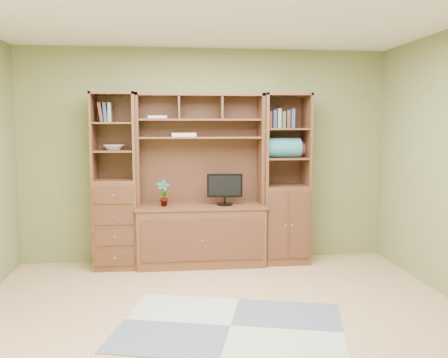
{
  "coord_description": "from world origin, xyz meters",
  "views": [
    {
      "loc": [
        -0.41,
        -3.83,
        1.68
      ],
      "look_at": [
        0.14,
        1.2,
        1.1
      ],
      "focal_mm": 38.0,
      "sensor_mm": 36.0,
      "label": 1
    }
  ],
  "objects": [
    {
      "name": "left_tower",
      "position": [
        -1.08,
        1.77,
        1.02
      ],
      "size": [
        0.5,
        0.45,
        2.05
      ],
      "primitive_type": "cube",
      "color": "#55301D",
      "rests_on": "ground"
    },
    {
      "name": "blanket_teal",
      "position": [
        0.91,
        1.73,
        1.41
      ],
      "size": [
        0.41,
        0.23,
        0.23
      ],
      "primitive_type": "cube",
      "color": "#2B6871",
      "rests_on": "right_tower"
    },
    {
      "name": "rug",
      "position": [
        0.06,
        -0.07,
        0.01
      ],
      "size": [
        2.1,
        1.66,
        0.01
      ],
      "primitive_type": "cube",
      "rotation": [
        0.0,
        0.0,
        -0.26
      ],
      "color": "gray",
      "rests_on": "ground"
    },
    {
      "name": "right_tower",
      "position": [
        0.95,
        1.77,
        1.02
      ],
      "size": [
        0.55,
        0.45,
        2.05
      ],
      "primitive_type": "cube",
      "color": "#55301D",
      "rests_on": "ground"
    },
    {
      "name": "bowl",
      "position": [
        -1.09,
        1.77,
        1.42
      ],
      "size": [
        0.24,
        0.24,
        0.06
      ],
      "primitive_type": "imported",
      "color": "beige",
      "rests_on": "left_tower"
    },
    {
      "name": "blanket_red",
      "position": [
        1.05,
        1.85,
        1.38
      ],
      "size": [
        0.33,
        0.18,
        0.18
      ],
      "primitive_type": "cube",
      "color": "brown",
      "rests_on": "right_tower"
    },
    {
      "name": "monitor",
      "position": [
        0.2,
        1.7,
        0.99
      ],
      "size": [
        0.43,
        0.22,
        0.52
      ],
      "primitive_type": "cube",
      "rotation": [
        0.0,
        0.0,
        -0.07
      ],
      "color": "black",
      "rests_on": "center_hutch"
    },
    {
      "name": "orchid",
      "position": [
        -0.52,
        1.7,
        0.88
      ],
      "size": [
        0.16,
        0.11,
        0.31
      ],
      "primitive_type": "imported",
      "color": "#B84B3E",
      "rests_on": "center_hutch"
    },
    {
      "name": "room",
      "position": [
        0.0,
        0.0,
        1.3
      ],
      "size": [
        4.6,
        4.1,
        2.64
      ],
      "color": "tan",
      "rests_on": "ground"
    },
    {
      "name": "center_hutch",
      "position": [
        -0.08,
        1.73,
        1.02
      ],
      "size": [
        1.54,
        0.53,
        2.05
      ],
      "primitive_type": "cube",
      "color": "#55301D",
      "rests_on": "ground"
    },
    {
      "name": "magazines",
      "position": [
        -0.27,
        1.82,
        1.56
      ],
      "size": [
        0.29,
        0.21,
        0.04
      ],
      "primitive_type": "cube",
      "color": "beige",
      "rests_on": "center_hutch"
    }
  ]
}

